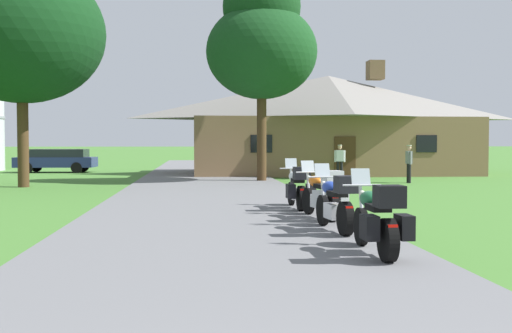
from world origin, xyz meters
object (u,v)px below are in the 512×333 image
object	(u,v)px
motorcycle_green_nearest_to_camera	(378,220)
motorcycle_white_farthest_in_row	(298,188)
motorcycle_orange_third_in_row	(323,195)
parked_navy_suv_far_left	(57,160)
bystander_gray_shirt_beside_signpost	(409,162)
bystander_white_shirt_near_lodge	(340,160)
motorcycle_blue_second_in_row	(336,203)
tree_left_near	(21,13)
tree_by_lodge_front	(262,39)

from	to	relation	value
motorcycle_green_nearest_to_camera	motorcycle_white_farthest_in_row	distance (m)	6.64
motorcycle_orange_third_in_row	parked_navy_suv_far_left	distance (m)	26.29
motorcycle_white_farthest_in_row	bystander_gray_shirt_beside_signpost	bearing A→B (deg)	55.99
motorcycle_green_nearest_to_camera	bystander_white_shirt_near_lodge	bearing A→B (deg)	78.23
motorcycle_blue_second_in_row	bystander_gray_shirt_beside_signpost	world-z (taller)	bystander_gray_shirt_beside_signpost
motorcycle_orange_third_in_row	parked_navy_suv_far_left	world-z (taller)	parked_navy_suv_far_left
motorcycle_green_nearest_to_camera	parked_navy_suv_far_left	bearing A→B (deg)	111.51
motorcycle_white_farthest_in_row	tree_left_near	distance (m)	14.93
bystander_white_shirt_near_lodge	tree_by_lodge_front	size ratio (longest dim) A/B	0.17
motorcycle_blue_second_in_row	parked_navy_suv_far_left	world-z (taller)	parked_navy_suv_far_left
motorcycle_orange_third_in_row	tree_by_lodge_front	size ratio (longest dim) A/B	0.21
motorcycle_blue_second_in_row	motorcycle_white_farthest_in_row	size ratio (longest dim) A/B	1.00
motorcycle_blue_second_in_row	parked_navy_suv_far_left	size ratio (longest dim) A/B	0.44
motorcycle_blue_second_in_row	bystander_white_shirt_near_lodge	size ratio (longest dim) A/B	1.24
motorcycle_orange_third_in_row	motorcycle_white_farthest_in_row	size ratio (longest dim) A/B	0.99
bystander_white_shirt_near_lodge	motorcycle_orange_third_in_row	bearing A→B (deg)	85.00
motorcycle_green_nearest_to_camera	parked_navy_suv_far_left	distance (m)	30.40
motorcycle_orange_third_in_row	motorcycle_white_farthest_in_row	bearing A→B (deg)	86.37
motorcycle_green_nearest_to_camera	motorcycle_white_farthest_in_row	size ratio (longest dim) A/B	1.00
motorcycle_green_nearest_to_camera	bystander_white_shirt_near_lodge	xyz separation A→B (m)	(4.29, 20.52, 0.34)
parked_navy_suv_far_left	motorcycle_white_farthest_in_row	bearing A→B (deg)	-150.23
motorcycle_white_farthest_in_row	parked_navy_suv_far_left	distance (m)	24.28
motorcycle_white_farthest_in_row	motorcycle_green_nearest_to_camera	bearing A→B (deg)	-90.00
bystander_gray_shirt_beside_signpost	tree_left_near	distance (m)	17.42
motorcycle_blue_second_in_row	parked_navy_suv_far_left	distance (m)	27.99
tree_by_lodge_front	motorcycle_green_nearest_to_camera	bearing A→B (deg)	-90.55
motorcycle_orange_third_in_row	tree_by_lodge_front	distance (m)	15.21
bystander_gray_shirt_beside_signpost	parked_navy_suv_far_left	distance (m)	20.98
parked_navy_suv_far_left	motorcycle_orange_third_in_row	bearing A→B (deg)	-151.86
motorcycle_white_farthest_in_row	tree_by_lodge_front	size ratio (longest dim) A/B	0.21
tree_left_near	parked_navy_suv_far_left	xyz separation A→B (m)	(-1.40, 12.13, -6.18)
motorcycle_green_nearest_to_camera	motorcycle_orange_third_in_row	world-z (taller)	same
bystander_gray_shirt_beside_signpost	bystander_white_shirt_near_lodge	bearing A→B (deg)	-143.42
bystander_white_shirt_near_lodge	tree_left_near	world-z (taller)	tree_left_near
bystander_white_shirt_near_lodge	tree_by_lodge_front	xyz separation A→B (m)	(-4.11, -1.98, 5.55)
bystander_gray_shirt_beside_signpost	tree_left_near	size ratio (longest dim) A/B	0.15
motorcycle_blue_second_in_row	parked_navy_suv_far_left	bearing A→B (deg)	108.25
motorcycle_orange_third_in_row	bystander_gray_shirt_beside_signpost	xyz separation A→B (m)	(6.50, 12.55, 0.34)
motorcycle_blue_second_in_row	motorcycle_white_farthest_in_row	distance (m)	4.05
bystander_gray_shirt_beside_signpost	motorcycle_blue_second_in_row	bearing A→B (deg)	-21.89
motorcycle_blue_second_in_row	bystander_gray_shirt_beside_signpost	size ratio (longest dim) A/B	1.24
motorcycle_green_nearest_to_camera	motorcycle_blue_second_in_row	xyz separation A→B (m)	(-0.06, 2.59, 0.01)
motorcycle_green_nearest_to_camera	bystander_gray_shirt_beside_signpost	distance (m)	18.31
motorcycle_orange_third_in_row	tree_left_near	world-z (taller)	tree_left_near
motorcycle_orange_third_in_row	tree_left_near	bearing A→B (deg)	120.21
motorcycle_green_nearest_to_camera	tree_by_lodge_front	distance (m)	19.46
motorcycle_green_nearest_to_camera	bystander_gray_shirt_beside_signpost	xyz separation A→B (m)	(6.60, 17.08, 0.34)
motorcycle_green_nearest_to_camera	bystander_gray_shirt_beside_signpost	size ratio (longest dim) A/B	1.23
parked_navy_suv_far_left	bystander_white_shirt_near_lodge	bearing A→B (deg)	-113.88
tree_by_lodge_front	motorcycle_blue_second_in_row	bearing A→B (deg)	-90.85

